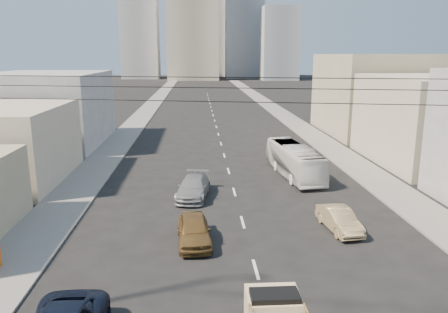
{
  "coord_description": "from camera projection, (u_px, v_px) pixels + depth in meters",
  "views": [
    {
      "loc": [
        -2.68,
        -10.8,
        9.94
      ],
      "look_at": [
        -0.97,
        16.65,
        3.5
      ],
      "focal_mm": 35.0,
      "sensor_mm": 36.0,
      "label": 1
    }
  ],
  "objects": [
    {
      "name": "sidewalk_left",
      "position": [
        148.0,
        110.0,
        80.23
      ],
      "size": [
        3.5,
        180.0,
        0.12
      ],
      "primitive_type": "cube",
      "color": "slate",
      "rests_on": "ground"
    },
    {
      "name": "sidewalk_right",
      "position": [
        274.0,
        109.0,
        81.65
      ],
      "size": [
        3.5,
        180.0,
        0.12
      ],
      "primitive_type": "cube",
      "color": "slate",
      "rests_on": "ground"
    },
    {
      "name": "lane_dashes",
      "position": [
        215.0,
        123.0,
        64.43
      ],
      "size": [
        0.15,
        104.0,
        0.01
      ],
      "color": "silver",
      "rests_on": "ground"
    },
    {
      "name": "city_bus",
      "position": [
        294.0,
        160.0,
        36.4
      ],
      "size": [
        3.23,
        9.73,
        2.66
      ],
      "primitive_type": "imported",
      "rotation": [
        0.0,
        0.0,
        0.11
      ],
      "color": "silver",
      "rests_on": "ground"
    },
    {
      "name": "sedan_brown",
      "position": [
        194.0,
        230.0,
        23.44
      ],
      "size": [
        2.0,
        4.41,
        1.47
      ],
      "primitive_type": "imported",
      "rotation": [
        0.0,
        0.0,
        0.06
      ],
      "color": "brown",
      "rests_on": "ground"
    },
    {
      "name": "sedan_tan",
      "position": [
        339.0,
        219.0,
        25.18
      ],
      "size": [
        1.85,
        4.11,
        1.31
      ],
      "primitive_type": "imported",
      "rotation": [
        0.0,
        0.0,
        0.12
      ],
      "color": "#957F57",
      "rests_on": "ground"
    },
    {
      "name": "sedan_grey",
      "position": [
        193.0,
        187.0,
        31.01
      ],
      "size": [
        2.76,
        5.26,
        1.46
      ],
      "primitive_type": "imported",
      "rotation": [
        0.0,
        0.0,
        -0.15
      ],
      "color": "gray",
      "rests_on": "ground"
    },
    {
      "name": "overhead_wires",
      "position": [
        291.0,
        90.0,
        12.34
      ],
      "size": [
        23.01,
        5.02,
        0.72
      ],
      "color": "black",
      "rests_on": "ground"
    },
    {
      "name": "bldg_right_mid",
      "position": [
        437.0,
        120.0,
        40.4
      ],
      "size": [
        11.0,
        14.0,
        8.0
      ],
      "primitive_type": "cube",
      "color": "beige",
      "rests_on": "ground"
    },
    {
      "name": "bldg_right_far",
      "position": [
        374.0,
        94.0,
        55.75
      ],
      "size": [
        12.0,
        16.0,
        10.0
      ],
      "primitive_type": "cube",
      "color": "tan",
      "rests_on": "ground"
    },
    {
      "name": "bldg_left_far",
      "position": [
        46.0,
        109.0,
        48.74
      ],
      "size": [
        12.0,
        16.0,
        8.0
      ],
      "primitive_type": "cube",
      "color": "gray",
      "rests_on": "ground"
    },
    {
      "name": "high_rise_tower",
      "position": [
        192.0,
        2.0,
        171.05
      ],
      "size": [
        20.0,
        20.0,
        60.0
      ],
      "primitive_type": "cube",
      "color": "tan",
      "rests_on": "ground"
    },
    {
      "name": "midrise_ne",
      "position": [
        244.0,
        31.0,
        189.23
      ],
      "size": [
        16.0,
        16.0,
        40.0
      ],
      "primitive_type": "cube",
      "color": "#94979C",
      "rests_on": "ground"
    },
    {
      "name": "midrise_nw",
      "position": [
        140.0,
        37.0,
        182.41
      ],
      "size": [
        15.0,
        15.0,
        34.0
      ],
      "primitive_type": "cube",
      "color": "#94979C",
      "rests_on": "ground"
    },
    {
      "name": "midrise_back",
      "position": [
        215.0,
        28.0,
        202.63
      ],
      "size": [
        18.0,
        18.0,
        44.0
      ],
      "primitive_type": "cube",
      "color": "gray",
      "rests_on": "ground"
    },
    {
      "name": "midrise_east",
      "position": [
        279.0,
        44.0,
        171.89
      ],
      "size": [
        14.0,
        14.0,
        28.0
      ],
      "primitive_type": "cube",
      "color": "#94979C",
      "rests_on": "ground"
    }
  ]
}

